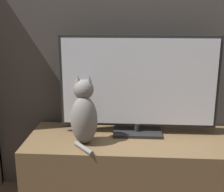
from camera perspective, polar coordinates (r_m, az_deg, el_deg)
wall_back at (r=2.22m, az=5.73°, el=14.24°), size 4.80×0.05×2.60m
tv_stand at (r=2.19m, az=5.25°, el=-14.13°), size 1.51×0.54×0.53m
tv at (r=2.06m, az=4.86°, el=1.98°), size 1.04×0.20×0.66m
cat at (r=1.95m, az=-5.14°, el=-3.36°), size 0.18×0.29×0.43m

